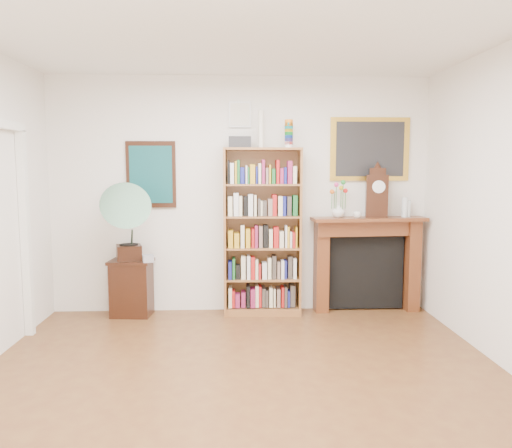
{
  "coord_description": "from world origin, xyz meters",
  "views": [
    {
      "loc": [
        -0.07,
        -3.47,
        1.73
      ],
      "look_at": [
        0.15,
        1.6,
        1.16
      ],
      "focal_mm": 35.0,
      "sensor_mm": 36.0,
      "label": 1
    }
  ],
  "objects_px": {
    "fireplace": "(366,256)",
    "teacup": "(357,215)",
    "flower_vase": "(338,211)",
    "side_cabinet": "(132,288)",
    "bottle_right": "(408,209)",
    "mantel_clock": "(377,194)",
    "bookshelf": "(263,222)",
    "cd_stack": "(148,258)",
    "gramophone": "(125,217)",
    "bottle_left": "(405,207)"
  },
  "relations": [
    {
      "from": "side_cabinet",
      "to": "fireplace",
      "type": "height_order",
      "value": "fireplace"
    },
    {
      "from": "cd_stack",
      "to": "teacup",
      "type": "bearing_deg",
      "value": 2.47
    },
    {
      "from": "fireplace",
      "to": "flower_vase",
      "type": "relative_size",
      "value": 8.6
    },
    {
      "from": "flower_vase",
      "to": "bottle_left",
      "type": "bearing_deg",
      "value": -0.04
    },
    {
      "from": "fireplace",
      "to": "bottle_left",
      "type": "bearing_deg",
      "value": -9.39
    },
    {
      "from": "mantel_clock",
      "to": "flower_vase",
      "type": "height_order",
      "value": "mantel_clock"
    },
    {
      "from": "teacup",
      "to": "bottle_right",
      "type": "height_order",
      "value": "bottle_right"
    },
    {
      "from": "side_cabinet",
      "to": "mantel_clock",
      "type": "height_order",
      "value": "mantel_clock"
    },
    {
      "from": "fireplace",
      "to": "gramophone",
      "type": "xyz_separation_m",
      "value": [
        -2.83,
        -0.21,
        0.5
      ]
    },
    {
      "from": "bottle_right",
      "to": "mantel_clock",
      "type": "bearing_deg",
      "value": -174.03
    },
    {
      "from": "flower_vase",
      "to": "bottle_right",
      "type": "height_order",
      "value": "bottle_right"
    },
    {
      "from": "side_cabinet",
      "to": "bottle_right",
      "type": "xyz_separation_m",
      "value": [
        3.28,
        0.08,
        0.91
      ]
    },
    {
      "from": "bookshelf",
      "to": "side_cabinet",
      "type": "bearing_deg",
      "value": -177.52
    },
    {
      "from": "bookshelf",
      "to": "teacup",
      "type": "xyz_separation_m",
      "value": [
        1.11,
        -0.04,
        0.09
      ]
    },
    {
      "from": "side_cabinet",
      "to": "bottle_left",
      "type": "distance_m",
      "value": 3.37
    },
    {
      "from": "gramophone",
      "to": "flower_vase",
      "type": "bearing_deg",
      "value": -12.29
    },
    {
      "from": "mantel_clock",
      "to": "gramophone",
      "type": "bearing_deg",
      "value": -166.86
    },
    {
      "from": "gramophone",
      "to": "mantel_clock",
      "type": "bearing_deg",
      "value": -13.25
    },
    {
      "from": "gramophone",
      "to": "bottle_left",
      "type": "height_order",
      "value": "gramophone"
    },
    {
      "from": "side_cabinet",
      "to": "mantel_clock",
      "type": "xyz_separation_m",
      "value": [
        2.89,
        0.04,
        1.09
      ]
    },
    {
      "from": "fireplace",
      "to": "teacup",
      "type": "bearing_deg",
      "value": -145.68
    },
    {
      "from": "gramophone",
      "to": "bottle_left",
      "type": "distance_m",
      "value": 3.27
    },
    {
      "from": "bookshelf",
      "to": "mantel_clock",
      "type": "relative_size",
      "value": 3.88
    },
    {
      "from": "mantel_clock",
      "to": "bottle_right",
      "type": "relative_size",
      "value": 2.91
    },
    {
      "from": "gramophone",
      "to": "flower_vase",
      "type": "xyz_separation_m",
      "value": [
        2.47,
        0.17,
        0.05
      ]
    },
    {
      "from": "teacup",
      "to": "cd_stack",
      "type": "bearing_deg",
      "value": -177.53
    },
    {
      "from": "gramophone",
      "to": "teacup",
      "type": "distance_m",
      "value": 2.67
    },
    {
      "from": "side_cabinet",
      "to": "flower_vase",
      "type": "distance_m",
      "value": 2.6
    },
    {
      "from": "side_cabinet",
      "to": "flower_vase",
      "type": "height_order",
      "value": "flower_vase"
    },
    {
      "from": "gramophone",
      "to": "cd_stack",
      "type": "bearing_deg",
      "value": -20.3
    },
    {
      "from": "teacup",
      "to": "fireplace",
      "type": "bearing_deg",
      "value": 38.12
    },
    {
      "from": "fireplace",
      "to": "mantel_clock",
      "type": "height_order",
      "value": "mantel_clock"
    },
    {
      "from": "mantel_clock",
      "to": "flower_vase",
      "type": "xyz_separation_m",
      "value": [
        -0.45,
        0.02,
        -0.2
      ]
    },
    {
      "from": "side_cabinet",
      "to": "bookshelf",
      "type": "bearing_deg",
      "value": 5.62
    },
    {
      "from": "flower_vase",
      "to": "teacup",
      "type": "height_order",
      "value": "flower_vase"
    },
    {
      "from": "teacup",
      "to": "flower_vase",
      "type": "bearing_deg",
      "value": 158.91
    },
    {
      "from": "fireplace",
      "to": "flower_vase",
      "type": "xyz_separation_m",
      "value": [
        -0.36,
        -0.04,
        0.55
      ]
    },
    {
      "from": "side_cabinet",
      "to": "flower_vase",
      "type": "relative_size",
      "value": 4.15
    },
    {
      "from": "bookshelf",
      "to": "mantel_clock",
      "type": "xyz_separation_m",
      "value": [
        1.35,
        0.02,
        0.33
      ]
    },
    {
      "from": "gramophone",
      "to": "cd_stack",
      "type": "relative_size",
      "value": 7.56
    },
    {
      "from": "fireplace",
      "to": "teacup",
      "type": "xyz_separation_m",
      "value": [
        -0.16,
        -0.12,
        0.51
      ]
    },
    {
      "from": "bookshelf",
      "to": "fireplace",
      "type": "height_order",
      "value": "bookshelf"
    },
    {
      "from": "bottle_left",
      "to": "bottle_right",
      "type": "height_order",
      "value": "bottle_left"
    },
    {
      "from": "gramophone",
      "to": "mantel_clock",
      "type": "height_order",
      "value": "mantel_clock"
    },
    {
      "from": "bottle_right",
      "to": "side_cabinet",
      "type": "bearing_deg",
      "value": -178.66
    },
    {
      "from": "flower_vase",
      "to": "side_cabinet",
      "type": "bearing_deg",
      "value": -178.72
    },
    {
      "from": "fireplace",
      "to": "cd_stack",
      "type": "height_order",
      "value": "fireplace"
    },
    {
      "from": "bookshelf",
      "to": "bottle_right",
      "type": "xyz_separation_m",
      "value": [
        1.74,
        0.06,
        0.15
      ]
    },
    {
      "from": "gramophone",
      "to": "cd_stack",
      "type": "distance_m",
      "value": 0.53
    },
    {
      "from": "side_cabinet",
      "to": "teacup",
      "type": "bearing_deg",
      "value": 4.51
    }
  ]
}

